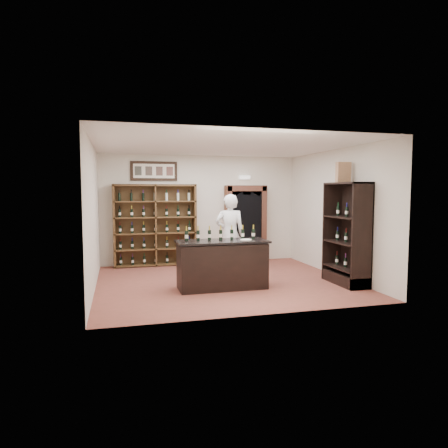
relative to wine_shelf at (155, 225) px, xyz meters
The scene contains 21 objects.
floor 2.89m from the wine_shelf, 60.87° to the right, with size 5.50×5.50×0.00m, color brown.
ceiling 3.28m from the wine_shelf, 60.87° to the right, with size 5.50×5.50×0.00m, color white.
wall_back 1.37m from the wine_shelf, ahead, with size 5.50×0.04×3.00m, color silver.
wall_left 2.78m from the wine_shelf, 121.86° to the right, with size 0.04×5.00×3.00m, color silver.
wall_right 4.69m from the wine_shelf, 29.94° to the right, with size 0.04×5.00×3.00m, color silver.
wine_shelf is the anchor object (origin of this frame).
framed_picture 1.46m from the wine_shelf, 90.00° to the left, with size 1.25×0.04×0.52m, color black.
arched_doorway 2.55m from the wine_shelf, ahead, with size 1.17×0.35×2.17m.
emergency_light 2.86m from the wine_shelf, ahead, with size 0.30×0.10×0.10m, color white.
tasting_counter 3.19m from the wine_shelf, 69.44° to the right, with size 1.88×0.78×1.00m.
counter_bottle_0 2.84m from the wine_shelf, 82.31° to the right, with size 0.07×0.07×0.30m.
counter_bottle_1 2.88m from the wine_shelf, 77.58° to the right, with size 0.07×0.07×0.30m.
counter_bottle_2 2.94m from the wine_shelf, 73.01° to the right, with size 0.07×0.07×0.30m.
counter_bottle_3 3.02m from the wine_shelf, 68.66° to the right, with size 0.07×0.07×0.30m.
counter_bottle_4 3.12m from the wine_shelf, 64.55° to the right, with size 0.07×0.07×0.30m.
counter_bottle_5 3.23m from the wine_shelf, 60.70° to the right, with size 0.07×0.07×0.30m.
counter_bottle_6 3.35m from the wine_shelf, 57.12° to the right, with size 0.07×0.07×0.30m.
side_cabinet 5.02m from the wine_shelf, 40.21° to the right, with size 0.48×1.20×2.20m.
shopkeeper 2.32m from the wine_shelf, 45.21° to the right, with size 0.71×0.46×1.94m, color white.
plate 3.41m from the wine_shelf, 62.29° to the right, with size 0.23×0.23×0.02m, color white.
wine_crate 5.04m from the wine_shelf, 38.54° to the right, with size 0.31×0.13×0.44m, color tan.
Camera 1 is at (-2.25, -8.48, 2.02)m, focal length 32.00 mm.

